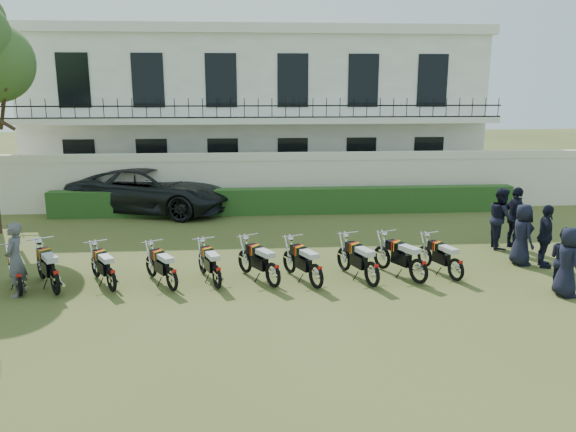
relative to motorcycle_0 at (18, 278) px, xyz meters
name	(u,v)px	position (x,y,z in m)	size (l,w,h in m)	color
ground	(268,274)	(5.91, 1.21, -0.47)	(100.00, 100.00, 0.00)	#3E4A1D
perimeter_wall	(259,181)	(5.91, 9.21, 0.70)	(30.00, 0.35, 2.30)	#EEE1C8
hedge	(286,201)	(6.91, 8.41, 0.03)	(18.00, 0.60, 1.00)	#1E4518
building	(256,110)	(5.91, 15.16, 3.24)	(20.40, 9.60, 7.40)	white
motorcycle_0	(18,278)	(0.00, 0.00, 0.00)	(0.96, 1.70, 1.02)	black
motorcycle_1	(55,275)	(0.84, -0.02, 0.05)	(1.15, 1.82, 1.13)	black
motorcycle_2	(111,274)	(2.11, 0.12, 0.00)	(1.02, 1.66, 1.02)	black
motorcycle_3	(172,273)	(3.55, 0.05, 0.00)	(1.04, 1.63, 1.01)	black
motorcycle_4	(217,271)	(4.63, 0.13, 0.00)	(0.80, 1.78, 1.01)	black
motorcycle_5	(273,269)	(5.99, 0.11, 0.03)	(1.08, 1.75, 1.08)	black
motorcycle_6	(316,270)	(7.04, -0.04, 0.02)	(0.95, 1.82, 1.07)	black
motorcycle_7	(372,268)	(8.42, -0.03, 0.04)	(0.88, 1.93, 1.10)	black
motorcycle_8	(419,265)	(9.64, 0.11, 0.04)	(1.04, 1.84, 1.10)	black
motorcycle_9	(456,264)	(10.64, 0.23, 0.00)	(0.80, 1.78, 1.01)	black
suv	(152,190)	(1.66, 9.09, 0.41)	(2.93, 6.36, 1.77)	black
inspector	(15,259)	(-0.07, 0.10, 0.42)	(0.65, 0.42, 1.77)	#5B5C61
officer_0	(568,262)	(12.87, -0.91, 0.37)	(0.82, 0.53, 1.67)	black
officer_1	(564,260)	(12.96, -0.60, 0.33)	(0.77, 0.60, 1.59)	black
officer_2	(545,236)	(13.49, 1.23, 0.40)	(1.02, 0.43, 1.75)	black
officer_3	(522,235)	(12.97, 1.51, 0.39)	(0.84, 0.54, 1.71)	black
officer_4	(501,218)	(13.12, 3.15, 0.47)	(0.91, 0.71, 1.87)	black
officer_5	(516,218)	(13.54, 3.09, 0.48)	(1.11, 0.46, 1.90)	black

